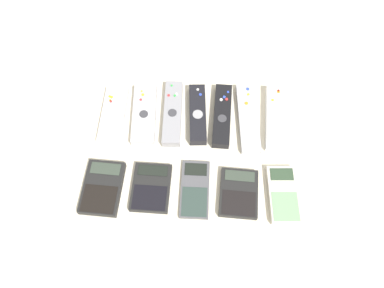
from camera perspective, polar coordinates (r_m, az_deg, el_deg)
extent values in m
plane|color=beige|center=(0.93, -0.06, -2.04)|extent=(3.00, 3.00, 0.00)
cube|color=silver|center=(1.00, -11.87, 4.37)|extent=(0.06, 0.17, 0.02)
cylinder|color=silver|center=(0.98, -12.14, 3.67)|extent=(0.03, 0.03, 0.00)
cylinder|color=yellow|center=(1.02, -12.16, 7.00)|extent=(0.01, 0.01, 0.00)
cylinder|color=red|center=(1.01, -12.26, 6.36)|extent=(0.01, 0.01, 0.00)
cylinder|color=orange|center=(1.02, -12.36, 6.54)|extent=(0.01, 0.01, 0.00)
cylinder|color=yellow|center=(1.02, -12.45, 7.10)|extent=(0.01, 0.01, 0.00)
cube|color=#B7B7BC|center=(0.98, -7.27, 4.50)|extent=(0.07, 0.17, 0.02)
cylinder|color=#38383D|center=(0.97, -7.37, 4.56)|extent=(0.02, 0.02, 0.00)
cylinder|color=red|center=(1.00, -7.81, 6.72)|extent=(0.01, 0.01, 0.00)
cylinder|color=yellow|center=(1.01, -7.69, 7.98)|extent=(0.01, 0.01, 0.00)
cylinder|color=yellow|center=(1.00, -7.49, 7.46)|extent=(0.01, 0.01, 0.00)
cube|color=gray|center=(0.98, -2.96, 4.73)|extent=(0.05, 0.19, 0.02)
cylinder|color=#38383D|center=(0.97, -3.01, 4.78)|extent=(0.02, 0.02, 0.00)
cylinder|color=silver|center=(1.00, -2.36, 7.64)|extent=(0.01, 0.01, 0.00)
cylinder|color=green|center=(0.99, -2.65, 7.38)|extent=(0.01, 0.01, 0.00)
cylinder|color=red|center=(0.99, -3.57, 7.41)|extent=(0.01, 0.01, 0.00)
cylinder|color=green|center=(1.01, -3.11, 8.90)|extent=(0.01, 0.01, 0.00)
cube|color=black|center=(0.98, 0.86, 4.58)|extent=(0.05, 0.17, 0.03)
cylinder|color=#99999E|center=(0.96, 0.88, 4.55)|extent=(0.03, 0.03, 0.00)
cylinder|color=silver|center=(1.00, 0.89, 8.30)|extent=(0.01, 0.01, 0.00)
cylinder|color=blue|center=(0.99, 1.29, 7.55)|extent=(0.01, 0.01, 0.00)
cube|color=black|center=(0.98, 4.61, 4.35)|extent=(0.05, 0.18, 0.02)
cylinder|color=#38383D|center=(0.96, 4.62, 3.91)|extent=(0.02, 0.02, 0.00)
cylinder|color=silver|center=(0.99, 4.47, 6.76)|extent=(0.01, 0.01, 0.00)
cylinder|color=blue|center=(1.00, 5.51, 7.89)|extent=(0.01, 0.01, 0.00)
cylinder|color=blue|center=(0.99, 4.94, 7.15)|extent=(0.01, 0.01, 0.00)
cylinder|color=red|center=(0.99, 5.29, 6.81)|extent=(0.01, 0.01, 0.00)
cube|color=#B7B7BC|center=(0.98, 8.52, 3.96)|extent=(0.06, 0.20, 0.02)
cylinder|color=silver|center=(0.97, 8.62, 3.95)|extent=(0.03, 0.03, 0.00)
cylinder|color=blue|center=(1.02, 8.49, 8.29)|extent=(0.01, 0.01, 0.00)
cylinder|color=silver|center=(1.01, 8.60, 7.15)|extent=(0.01, 0.01, 0.00)
cylinder|color=orange|center=(1.00, 8.29, 6.16)|extent=(0.01, 0.01, 0.00)
cylinder|color=yellow|center=(1.01, 8.59, 7.47)|extent=(0.01, 0.01, 0.00)
cube|color=white|center=(0.99, 12.59, 3.91)|extent=(0.06, 0.19, 0.03)
cylinder|color=silver|center=(0.97, 12.75, 3.14)|extent=(0.03, 0.03, 0.00)
cylinder|color=orange|center=(1.02, 13.05, 7.76)|extent=(0.01, 0.01, 0.00)
cylinder|color=red|center=(1.03, 13.04, 7.92)|extent=(0.01, 0.01, 0.00)
cylinder|color=silver|center=(1.01, 12.03, 7.02)|extent=(0.01, 0.01, 0.00)
cylinder|color=yellow|center=(1.01, 12.18, 6.57)|extent=(0.01, 0.01, 0.00)
cube|color=black|center=(0.92, -13.47, -6.51)|extent=(0.10, 0.14, 0.02)
cube|color=#333D33|center=(0.92, -13.04, -3.68)|extent=(0.07, 0.03, 0.00)
cube|color=black|center=(0.90, -13.99, -8.11)|extent=(0.08, 0.07, 0.00)
cube|color=black|center=(0.90, -6.24, -6.63)|extent=(0.09, 0.12, 0.02)
cube|color=black|center=(0.90, -5.98, -4.03)|extent=(0.07, 0.03, 0.00)
cube|color=black|center=(0.88, -6.50, -8.11)|extent=(0.08, 0.06, 0.00)
cube|color=#4C4C51|center=(0.89, 0.45, -6.89)|extent=(0.07, 0.14, 0.01)
cube|color=black|center=(0.91, 0.59, -3.88)|extent=(0.05, 0.03, 0.00)
cube|color=#2B3B35|center=(0.88, 0.36, -8.78)|extent=(0.06, 0.07, 0.00)
cube|color=black|center=(0.89, 7.14, -7.45)|extent=(0.09, 0.12, 0.02)
cube|color=#333D33|center=(0.90, 7.30, -4.85)|extent=(0.07, 0.03, 0.00)
cube|color=black|center=(0.88, 7.14, -8.92)|extent=(0.08, 0.06, 0.00)
cube|color=beige|center=(0.91, 13.71, -7.48)|extent=(0.07, 0.14, 0.02)
cube|color=#2D422D|center=(0.92, 13.52, -4.50)|extent=(0.06, 0.03, 0.00)
cube|color=gray|center=(0.89, 14.07, -9.21)|extent=(0.06, 0.07, 0.00)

